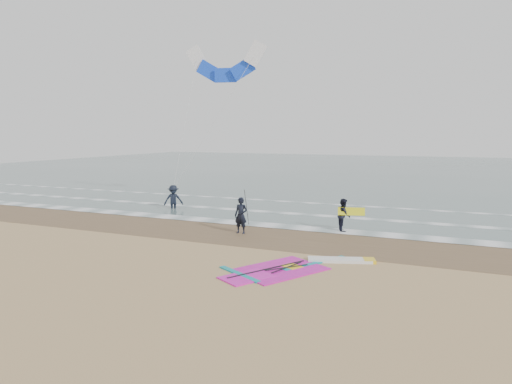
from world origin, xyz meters
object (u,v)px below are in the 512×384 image
at_px(person_standing, 241,215).
at_px(surf_kite, 225,66).
at_px(windsurf_rig, 297,267).
at_px(person_walking, 344,215).
at_px(person_wading, 173,194).

xyz_separation_m(person_standing, surf_kite, (-4.72, 7.85, 8.35)).
distance_m(windsurf_rig, person_walking, 6.93).
bearing_deg(person_walking, surf_kite, 38.95).
height_order(person_walking, person_wading, person_wading).
relative_size(person_walking, surf_kite, 0.17).
distance_m(windsurf_rig, surf_kite, 17.79).
height_order(person_walking, surf_kite, surf_kite).
height_order(person_wading, surf_kite, surf_kite).
distance_m(person_wading, surf_kite, 9.11).
relative_size(windsurf_rig, surf_kite, 0.55).
height_order(windsurf_rig, surf_kite, surf_kite).
bearing_deg(person_standing, person_walking, 29.89).
relative_size(person_wading, surf_kite, 0.20).
bearing_deg(person_wading, person_walking, -51.41).
bearing_deg(windsurf_rig, surf_kite, 126.29).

